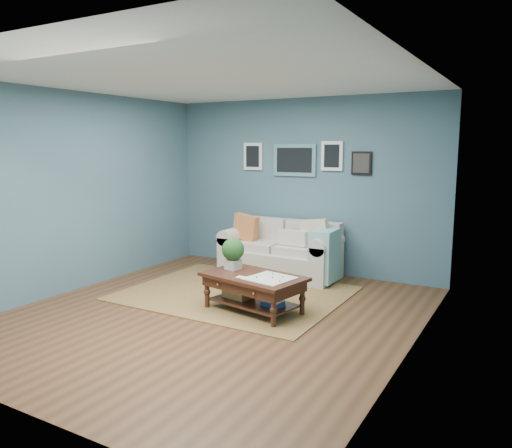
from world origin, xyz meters
The scene contains 4 objects.
room_shell centered at (0.00, 0.06, 1.36)m, with size 5.00×5.02×2.70m.
area_rug centered at (-0.23, 0.86, 0.01)m, with size 2.83×2.26×0.01m, color brown.
loveseat centered at (-0.06, 2.02, 0.38)m, with size 1.82×0.82×0.93m.
coffee_table centered at (0.29, 0.37, 0.37)m, with size 1.31×0.91×0.84m.
Camera 1 is at (3.24, -4.64, 1.96)m, focal length 35.00 mm.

